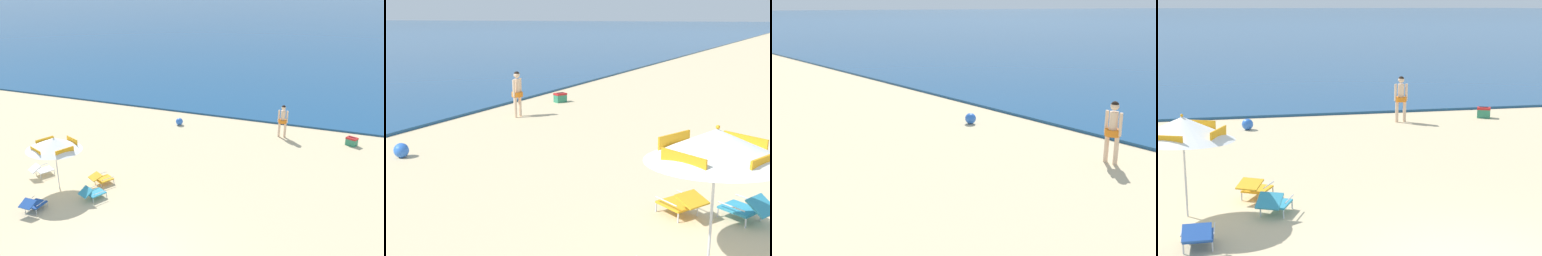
% 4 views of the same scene
% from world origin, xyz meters
% --- Properties ---
extents(ocean_water, '(800.00, 800.00, 0.10)m').
position_xyz_m(ocean_water, '(0.00, 413.71, 0.05)').
color(ocean_water, navy).
rests_on(ocean_water, ground).
extents(beach_umbrella_striped_main, '(2.89, 2.89, 2.12)m').
position_xyz_m(beach_umbrella_striped_main, '(-4.50, 3.37, 1.82)').
color(beach_umbrella_striped_main, silver).
rests_on(beach_umbrella_striped_main, ground).
extents(lounge_chair_under_umbrella, '(0.87, 1.01, 0.50)m').
position_xyz_m(lounge_chair_under_umbrella, '(-3.11, 4.16, 0.28)').
color(lounge_chair_under_umbrella, gold).
rests_on(lounge_chair_under_umbrella, ground).
extents(lounge_chair_beside_umbrella, '(0.59, 0.89, 0.51)m').
position_xyz_m(lounge_chair_beside_umbrella, '(-4.22, 1.63, 0.27)').
color(lounge_chair_beside_umbrella, '#1E4799').
rests_on(lounge_chair_beside_umbrella, ground).
extents(lounge_chair_facing_sea, '(0.84, 1.03, 0.53)m').
position_xyz_m(lounge_chair_facing_sea, '(-2.78, 3.08, 0.27)').
color(lounge_chair_facing_sea, teal).
rests_on(lounge_chair_facing_sea, ground).
extents(person_standing_near_shore, '(0.50, 0.41, 1.68)m').
position_xyz_m(person_standing_near_shore, '(2.56, 11.87, 0.97)').
color(person_standing_near_shore, beige).
rests_on(person_standing_near_shore, ground).
extents(cooler_box, '(0.60, 0.53, 0.43)m').
position_xyz_m(cooler_box, '(5.90, 12.00, 0.20)').
color(cooler_box, '#2D7F5B').
rests_on(cooler_box, ground).
extents(beach_ball, '(0.39, 0.39, 0.39)m').
position_xyz_m(beach_ball, '(-2.98, 11.64, 0.19)').
color(beach_ball, blue).
rests_on(beach_ball, ground).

